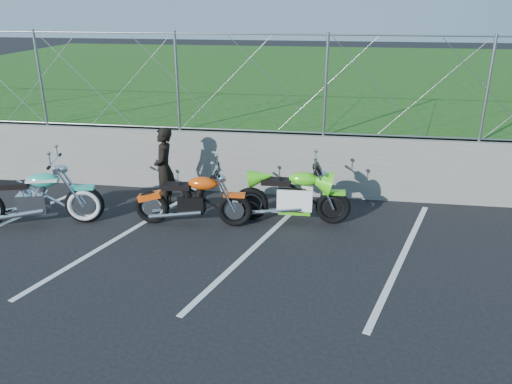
# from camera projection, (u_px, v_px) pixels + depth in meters

# --- Properties ---
(ground) EXTENTS (90.00, 90.00, 0.00)m
(ground) POSITION_uv_depth(u_px,v_px,m) (246.00, 276.00, 7.47)
(ground) COLOR black
(ground) RESTS_ON ground
(retaining_wall) EXTENTS (30.00, 0.22, 1.30)m
(retaining_wall) POSITION_uv_depth(u_px,v_px,m) (274.00, 164.00, 10.46)
(retaining_wall) COLOR slate
(retaining_wall) RESTS_ON ground
(grass_field) EXTENTS (30.00, 20.00, 1.30)m
(grass_field) POSITION_uv_depth(u_px,v_px,m) (303.00, 86.00, 19.67)
(grass_field) COLOR #1C4A13
(grass_field) RESTS_ON ground
(chain_link_fence) EXTENTS (28.00, 0.03, 2.00)m
(chain_link_fence) POSITION_uv_depth(u_px,v_px,m) (275.00, 84.00, 9.86)
(chain_link_fence) COLOR gray
(chain_link_fence) RESTS_ON retaining_wall
(parking_lines) EXTENTS (18.29, 4.31, 0.01)m
(parking_lines) POSITION_uv_depth(u_px,v_px,m) (328.00, 251.00, 8.22)
(parking_lines) COLOR silver
(parking_lines) RESTS_ON ground
(cruiser_turquoise) EXTENTS (2.41, 0.87, 1.22)m
(cruiser_turquoise) POSITION_uv_depth(u_px,v_px,m) (36.00, 200.00, 9.01)
(cruiser_turquoise) COLOR black
(cruiser_turquoise) RESTS_ON ground
(naked_orange) EXTENTS (2.16, 0.73, 1.08)m
(naked_orange) POSITION_uv_depth(u_px,v_px,m) (194.00, 201.00, 9.02)
(naked_orange) COLOR black
(naked_orange) RESTS_ON ground
(sportbike_green) EXTENTS (2.15, 0.77, 1.11)m
(sportbike_green) POSITION_uv_depth(u_px,v_px,m) (294.00, 197.00, 9.14)
(sportbike_green) COLOR black
(sportbike_green) RESTS_ON ground
(person_standing) EXTENTS (0.52, 0.66, 1.61)m
(person_standing) POSITION_uv_depth(u_px,v_px,m) (164.00, 168.00, 9.69)
(person_standing) COLOR black
(person_standing) RESTS_ON ground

